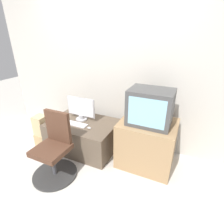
{
  "coord_description": "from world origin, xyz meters",
  "views": [
    {
      "loc": [
        1.23,
        -1.27,
        1.81
      ],
      "look_at": [
        0.24,
        0.88,
        0.73
      ],
      "focal_mm": 28.0,
      "sensor_mm": 36.0,
      "label": 1
    }
  ],
  "objects_px": {
    "mouse": "(89,128)",
    "book": "(39,156)",
    "main_monitor": "(81,109)",
    "crt_tv": "(150,107)",
    "keyboard": "(77,124)",
    "office_chair": "(54,153)",
    "cardboard_box_lower": "(43,139)"
  },
  "relations": [
    {
      "from": "crt_tv",
      "to": "cardboard_box_lower",
      "type": "xyz_separation_m",
      "value": [
        -1.76,
        -0.26,
        -0.82
      ]
    },
    {
      "from": "cardboard_box_lower",
      "to": "book",
      "type": "relative_size",
      "value": 0.94
    },
    {
      "from": "main_monitor",
      "to": "mouse",
      "type": "relative_size",
      "value": 8.12
    },
    {
      "from": "keyboard",
      "to": "office_chair",
      "type": "xyz_separation_m",
      "value": [
        0.04,
        -0.58,
        -0.14
      ]
    },
    {
      "from": "main_monitor",
      "to": "mouse",
      "type": "height_order",
      "value": "main_monitor"
    },
    {
      "from": "main_monitor",
      "to": "crt_tv",
      "type": "distance_m",
      "value": 1.17
    },
    {
      "from": "keyboard",
      "to": "office_chair",
      "type": "relative_size",
      "value": 0.4
    },
    {
      "from": "main_monitor",
      "to": "keyboard",
      "type": "height_order",
      "value": "main_monitor"
    },
    {
      "from": "office_chair",
      "to": "book",
      "type": "height_order",
      "value": "office_chair"
    },
    {
      "from": "main_monitor",
      "to": "crt_tv",
      "type": "bearing_deg",
      "value": -2.6
    },
    {
      "from": "main_monitor",
      "to": "cardboard_box_lower",
      "type": "xyz_separation_m",
      "value": [
        -0.63,
        -0.31,
        -0.57
      ]
    },
    {
      "from": "office_chair",
      "to": "book",
      "type": "distance_m",
      "value": 0.63
    },
    {
      "from": "main_monitor",
      "to": "keyboard",
      "type": "xyz_separation_m",
      "value": [
        0.03,
        -0.19,
        -0.19
      ]
    },
    {
      "from": "mouse",
      "to": "office_chair",
      "type": "distance_m",
      "value": 0.61
    },
    {
      "from": "crt_tv",
      "to": "book",
      "type": "distance_m",
      "value": 1.91
    },
    {
      "from": "main_monitor",
      "to": "office_chair",
      "type": "height_order",
      "value": "office_chair"
    },
    {
      "from": "mouse",
      "to": "main_monitor",
      "type": "bearing_deg",
      "value": 142.39
    },
    {
      "from": "keyboard",
      "to": "crt_tv",
      "type": "distance_m",
      "value": 1.2
    },
    {
      "from": "mouse",
      "to": "office_chair",
      "type": "bearing_deg",
      "value": -111.6
    },
    {
      "from": "cardboard_box_lower",
      "to": "book",
      "type": "distance_m",
      "value": 0.35
    },
    {
      "from": "mouse",
      "to": "cardboard_box_lower",
      "type": "bearing_deg",
      "value": -174.11
    },
    {
      "from": "keyboard",
      "to": "crt_tv",
      "type": "relative_size",
      "value": 0.63
    },
    {
      "from": "main_monitor",
      "to": "keyboard",
      "type": "distance_m",
      "value": 0.27
    },
    {
      "from": "cardboard_box_lower",
      "to": "book",
      "type": "xyz_separation_m",
      "value": [
        0.18,
        -0.29,
        -0.09
      ]
    },
    {
      "from": "cardboard_box_lower",
      "to": "office_chair",
      "type": "bearing_deg",
      "value": -33.39
    },
    {
      "from": "main_monitor",
      "to": "book",
      "type": "height_order",
      "value": "main_monitor"
    },
    {
      "from": "keyboard",
      "to": "book",
      "type": "height_order",
      "value": "keyboard"
    },
    {
      "from": "main_monitor",
      "to": "crt_tv",
      "type": "relative_size",
      "value": 0.9
    },
    {
      "from": "main_monitor",
      "to": "office_chair",
      "type": "distance_m",
      "value": 0.84
    },
    {
      "from": "keyboard",
      "to": "book",
      "type": "distance_m",
      "value": 0.79
    },
    {
      "from": "mouse",
      "to": "office_chair",
      "type": "relative_size",
      "value": 0.07
    },
    {
      "from": "mouse",
      "to": "book",
      "type": "xyz_separation_m",
      "value": [
        -0.73,
        -0.38,
        -0.48
      ]
    }
  ]
}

